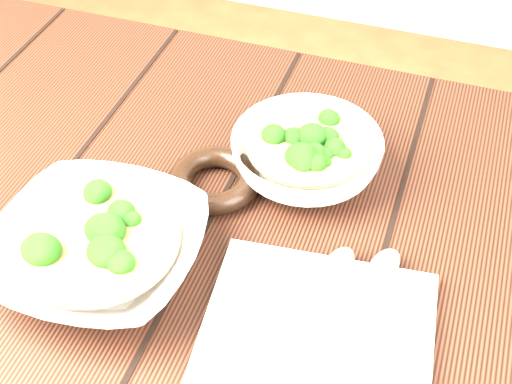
# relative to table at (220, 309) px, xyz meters

# --- Properties ---
(table) EXTENTS (1.20, 0.80, 0.75)m
(table) POSITION_rel_table_xyz_m (0.00, 0.00, 0.00)
(table) COLOR #361A0F
(table) RESTS_ON ground
(soup_bowl_front) EXTENTS (0.23, 0.23, 0.06)m
(soup_bowl_front) POSITION_rel_table_xyz_m (-0.11, -0.07, 0.15)
(soup_bowl_front) COLOR white
(soup_bowl_front) RESTS_ON table
(soup_bowl_back) EXTENTS (0.23, 0.23, 0.06)m
(soup_bowl_back) POSITION_rel_table_xyz_m (0.06, 0.14, 0.15)
(soup_bowl_back) COLOR white
(soup_bowl_back) RESTS_ON table
(trivet) EXTENTS (0.13, 0.13, 0.03)m
(trivet) POSITION_rel_table_xyz_m (-0.03, 0.09, 0.13)
(trivet) COLOR black
(trivet) RESTS_ON table
(napkin) EXTENTS (0.24, 0.21, 0.01)m
(napkin) POSITION_rel_table_xyz_m (0.14, -0.08, 0.13)
(napkin) COLOR #BFB29F
(napkin) RESTS_ON table
(spoon_left) EXTENTS (0.05, 0.19, 0.01)m
(spoon_left) POSITION_rel_table_xyz_m (0.13, -0.03, 0.14)
(spoon_left) COLOR #9E988B
(spoon_left) RESTS_ON napkin
(spoon_right) EXTENTS (0.06, 0.18, 0.01)m
(spoon_right) POSITION_rel_table_xyz_m (0.18, -0.02, 0.14)
(spoon_right) COLOR #9E988B
(spoon_right) RESTS_ON napkin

